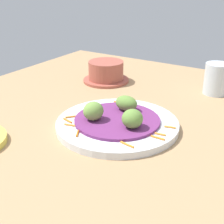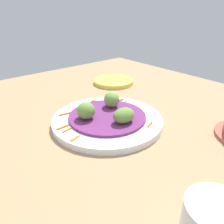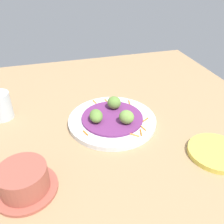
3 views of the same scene
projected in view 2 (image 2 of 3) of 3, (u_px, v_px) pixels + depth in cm
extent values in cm
cube|color=tan|center=(103.00, 130.00, 55.57)|extent=(110.00, 110.00, 2.00)
cylinder|color=silver|center=(107.00, 120.00, 56.61)|extent=(27.59, 27.59, 1.56)
cylinder|color=#702D6B|center=(107.00, 116.00, 56.13)|extent=(19.26, 19.26, 0.62)
cylinder|color=orange|center=(62.00, 127.00, 51.48)|extent=(3.01, 0.44, 0.40)
cylinder|color=orange|center=(96.00, 101.00, 65.01)|extent=(1.64, 2.45, 0.40)
cylinder|color=orange|center=(110.00, 101.00, 65.38)|extent=(3.38, 1.18, 0.40)
cylinder|color=orange|center=(65.00, 114.00, 57.63)|extent=(3.21, 0.96, 0.40)
cylinder|color=orange|center=(75.00, 138.00, 47.37)|extent=(2.52, 0.97, 0.40)
cylinder|color=orange|center=(150.00, 124.00, 52.71)|extent=(2.52, 1.25, 0.40)
cylinder|color=orange|center=(119.00, 100.00, 65.76)|extent=(2.82, 1.06, 0.40)
cylinder|color=orange|center=(67.00, 130.00, 50.44)|extent=(2.35, 0.71, 0.40)
cylinder|color=orange|center=(126.00, 102.00, 64.61)|extent=(2.22, 2.45, 0.40)
ellipsoid|color=#759E47|center=(112.00, 99.00, 59.73)|extent=(6.02, 6.11, 4.23)
ellipsoid|color=olive|center=(86.00, 111.00, 53.64)|extent=(6.19, 6.16, 4.09)
ellipsoid|color=olive|center=(124.00, 115.00, 52.02)|extent=(5.81, 4.44, 3.54)
cylinder|color=#E0CC4C|center=(114.00, 81.00, 84.75)|extent=(14.88, 14.88, 1.41)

